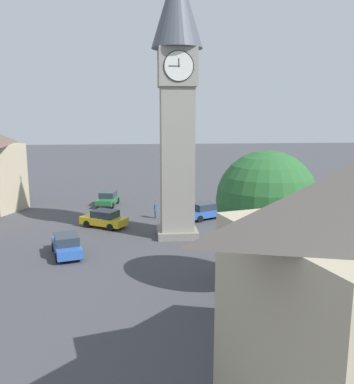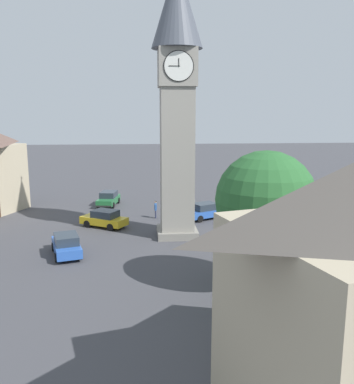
{
  "view_description": "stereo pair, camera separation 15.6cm",
  "coord_description": "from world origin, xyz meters",
  "px_view_note": "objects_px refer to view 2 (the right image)",
  "views": [
    {
      "loc": [
        3.04,
        32.85,
        10.0
      ],
      "look_at": [
        0.0,
        0.0,
        3.65
      ],
      "focal_mm": 38.96,
      "sensor_mm": 36.0,
      "label": 1
    },
    {
      "loc": [
        2.89,
        32.86,
        10.0
      ],
      "look_at": [
        0.0,
        0.0,
        3.65
      ],
      "focal_mm": 38.96,
      "sensor_mm": 36.0,
      "label": 2
    }
  ],
  "objects_px": {
    "car_white_side": "(104,219)",
    "pedestrian": "(156,208)",
    "clock_tower": "(177,80)",
    "tree": "(266,201)",
    "lamp_post": "(279,204)",
    "car_blue_kerb": "(66,245)",
    "car_black_far": "(109,199)",
    "car_red_corner": "(206,211)",
    "car_silver_kerb": "(261,209)"
  },
  "relations": [
    {
      "from": "car_blue_kerb",
      "to": "car_black_far",
      "type": "height_order",
      "value": "same"
    },
    {
      "from": "car_red_corner",
      "to": "car_black_far",
      "type": "height_order",
      "value": "same"
    },
    {
      "from": "car_white_side",
      "to": "lamp_post",
      "type": "xyz_separation_m",
      "value": [
        -12.93,
        8.21,
        2.89
      ]
    },
    {
      "from": "car_red_corner",
      "to": "tree",
      "type": "height_order",
      "value": "tree"
    },
    {
      "from": "car_black_far",
      "to": "tree",
      "type": "relative_size",
      "value": 0.55
    },
    {
      "from": "car_blue_kerb",
      "to": "car_silver_kerb",
      "type": "xyz_separation_m",
      "value": [
        -16.87,
        -9.41,
        0.0
      ]
    },
    {
      "from": "car_silver_kerb",
      "to": "car_red_corner",
      "type": "relative_size",
      "value": 0.95
    },
    {
      "from": "pedestrian",
      "to": "car_silver_kerb",
      "type": "bearing_deg",
      "value": 177.05
    },
    {
      "from": "car_red_corner",
      "to": "tree",
      "type": "distance_m",
      "value": 16.85
    },
    {
      "from": "car_white_side",
      "to": "pedestrian",
      "type": "relative_size",
      "value": 2.61
    },
    {
      "from": "car_black_far",
      "to": "car_silver_kerb",
      "type": "bearing_deg",
      "value": 156.78
    },
    {
      "from": "car_white_side",
      "to": "tree",
      "type": "distance_m",
      "value": 17.92
    },
    {
      "from": "clock_tower",
      "to": "car_red_corner",
      "type": "relative_size",
      "value": 4.76
    },
    {
      "from": "car_silver_kerb",
      "to": "car_white_side",
      "type": "relative_size",
      "value": 0.96
    },
    {
      "from": "car_blue_kerb",
      "to": "pedestrian",
      "type": "xyz_separation_m",
      "value": [
        -6.69,
        -9.93,
        0.25
      ]
    },
    {
      "from": "clock_tower",
      "to": "car_white_side",
      "type": "height_order",
      "value": "clock_tower"
    },
    {
      "from": "car_red_corner",
      "to": "car_white_side",
      "type": "bearing_deg",
      "value": 12.65
    },
    {
      "from": "pedestrian",
      "to": "car_blue_kerb",
      "type": "bearing_deg",
      "value": 56.05
    },
    {
      "from": "car_black_far",
      "to": "pedestrian",
      "type": "relative_size",
      "value": 2.58
    },
    {
      "from": "clock_tower",
      "to": "pedestrian",
      "type": "distance_m",
      "value": 12.88
    },
    {
      "from": "clock_tower",
      "to": "car_silver_kerb",
      "type": "bearing_deg",
      "value": -148.36
    },
    {
      "from": "car_silver_kerb",
      "to": "car_black_far",
      "type": "bearing_deg",
      "value": -23.22
    },
    {
      "from": "tree",
      "to": "car_silver_kerb",
      "type": "bearing_deg",
      "value": -106.12
    },
    {
      "from": "car_blue_kerb",
      "to": "car_silver_kerb",
      "type": "distance_m",
      "value": 19.32
    },
    {
      "from": "clock_tower",
      "to": "tree",
      "type": "bearing_deg",
      "value": 109.53
    },
    {
      "from": "pedestrian",
      "to": "tree",
      "type": "bearing_deg",
      "value": 107.9
    },
    {
      "from": "car_red_corner",
      "to": "lamp_post",
      "type": "height_order",
      "value": "lamp_post"
    },
    {
      "from": "car_blue_kerb",
      "to": "lamp_post",
      "type": "relative_size",
      "value": 0.8
    },
    {
      "from": "pedestrian",
      "to": "lamp_post",
      "type": "distance_m",
      "value": 14.0
    },
    {
      "from": "car_blue_kerb",
      "to": "car_black_far",
      "type": "xyz_separation_m",
      "value": [
        -1.8,
        -15.87,
        0.0
      ]
    },
    {
      "from": "car_silver_kerb",
      "to": "tree",
      "type": "xyz_separation_m",
      "value": [
        4.73,
        16.36,
        4.43
      ]
    },
    {
      "from": "clock_tower",
      "to": "tree",
      "type": "relative_size",
      "value": 2.65
    },
    {
      "from": "car_white_side",
      "to": "lamp_post",
      "type": "bearing_deg",
      "value": 147.59
    },
    {
      "from": "car_white_side",
      "to": "clock_tower",
      "type": "bearing_deg",
      "value": 153.26
    },
    {
      "from": "car_white_side",
      "to": "car_red_corner",
      "type": "bearing_deg",
      "value": -167.35
    },
    {
      "from": "car_white_side",
      "to": "lamp_post",
      "type": "relative_size",
      "value": 0.8
    },
    {
      "from": "lamp_post",
      "to": "car_blue_kerb",
      "type": "bearing_deg",
      "value": -3.9
    },
    {
      "from": "car_red_corner",
      "to": "car_black_far",
      "type": "distance_m",
      "value": 11.66
    },
    {
      "from": "car_white_side",
      "to": "car_black_far",
      "type": "distance_m",
      "value": 8.69
    },
    {
      "from": "clock_tower",
      "to": "lamp_post",
      "type": "xyz_separation_m",
      "value": [
        -6.76,
        5.1,
        -8.72
      ]
    },
    {
      "from": "car_black_far",
      "to": "car_red_corner",
      "type": "bearing_deg",
      "value": 145.63
    },
    {
      "from": "car_white_side",
      "to": "pedestrian",
      "type": "distance_m",
      "value": 5.38
    },
    {
      "from": "car_black_far",
      "to": "pedestrian",
      "type": "bearing_deg",
      "value": 129.44
    },
    {
      "from": "car_blue_kerb",
      "to": "lamp_post",
      "type": "distance_m",
      "value": 15.3
    },
    {
      "from": "car_blue_kerb",
      "to": "car_red_corner",
      "type": "distance_m",
      "value": 14.72
    },
    {
      "from": "car_red_corner",
      "to": "pedestrian",
      "type": "relative_size",
      "value": 2.63
    },
    {
      "from": "car_silver_kerb",
      "to": "lamp_post",
      "type": "distance_m",
      "value": 10.98
    },
    {
      "from": "clock_tower",
      "to": "car_red_corner",
      "type": "xyz_separation_m",
      "value": [
        -3.2,
        -5.21,
        -11.62
      ]
    },
    {
      "from": "car_white_side",
      "to": "car_black_far",
      "type": "bearing_deg",
      "value": -88.27
    },
    {
      "from": "pedestrian",
      "to": "lamp_post",
      "type": "height_order",
      "value": "lamp_post"
    }
  ]
}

